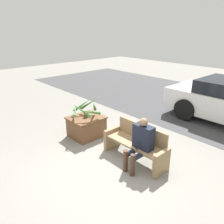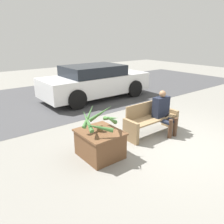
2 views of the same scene
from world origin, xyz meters
The scene contains 7 objects.
ground_plane centered at (0.00, 0.00, 0.00)m, with size 30.00×30.00×0.00m, color gray.
road_surface centered at (0.00, 5.65, 0.00)m, with size 20.00×6.00×0.01m, color #424244.
bench centered at (0.01, 0.72, 0.39)m, with size 1.60×0.50×0.82m.
person_seated centered at (0.28, 0.54, 0.63)m, with size 0.45×0.59×1.15m.
planter_box centered at (-1.73, 0.57, 0.31)m, with size 0.81×0.91×0.58m.
potted_plant centered at (-1.73, 0.56, 0.84)m, with size 0.83×0.83×0.52m.
parked_car centered at (0.87, 4.60, 0.70)m, with size 4.50×1.98×1.37m.
Camera 2 is at (-4.10, -2.87, 2.43)m, focal length 35.00 mm.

